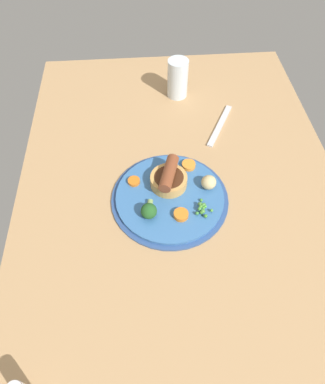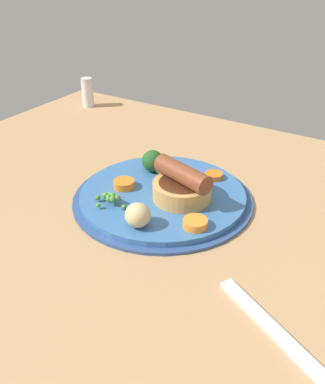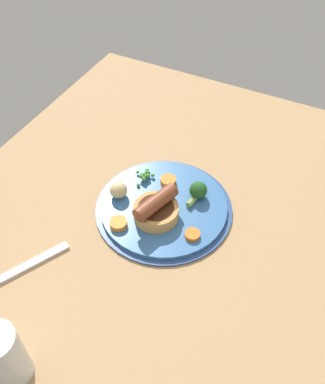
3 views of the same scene
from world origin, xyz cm
name	(u,v)px [view 3 (image 3 of 3)]	position (x,y,z in cm)	size (l,w,h in cm)	color
dining_table	(138,229)	(0.00, 0.00, 1.50)	(110.00, 80.00, 3.00)	tan
dinner_plate	(164,207)	(-5.94, 2.98, 3.57)	(27.99, 27.99, 1.40)	#2D4C84
sausage_pudding	(156,209)	(-2.50, 2.96, 6.58)	(10.14, 8.88, 5.66)	tan
pea_pile	(145,176)	(-10.70, -3.95, 5.40)	(5.37, 4.16, 1.67)	#46852E
broccoli_floret_near	(198,191)	(-10.99, 8.16, 6.13)	(5.62, 3.66, 3.66)	#235623
potato_chunk_0	(118,190)	(-4.03, -6.44, 6.10)	(3.65, 3.56, 3.39)	#CCB77F
carrot_slice_0	(192,235)	(-1.29, 11.33, 4.84)	(2.95, 2.95, 0.87)	orange
carrot_slice_1	(168,181)	(-11.93, 1.01, 5.00)	(3.35, 3.35, 1.21)	orange
carrot_slice_4	(118,223)	(2.74, -2.56, 4.97)	(3.43, 3.43, 1.14)	orange
fork	(23,268)	(18.38, -13.57, 3.30)	(18.00, 1.60, 0.60)	silver
drinking_glass	(4,356)	(33.62, -2.91, 8.80)	(6.10, 6.10, 11.60)	silver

